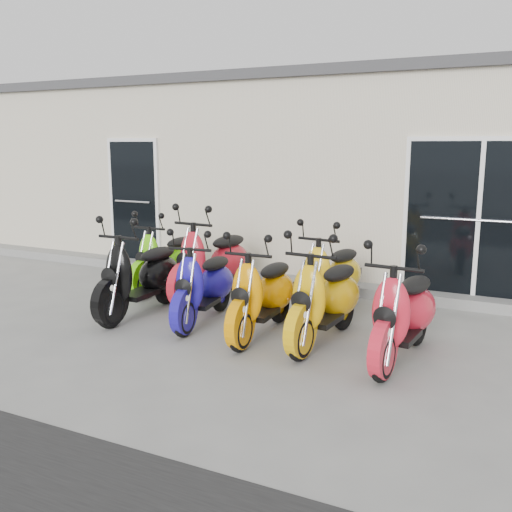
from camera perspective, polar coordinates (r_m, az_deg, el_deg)
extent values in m
plane|color=gray|center=(7.22, -2.10, -6.68)|extent=(80.00, 80.00, 0.00)
cube|color=beige|center=(11.73, 10.01, 8.00)|extent=(14.00, 6.00, 3.20)
cube|color=#3F3F42|center=(11.77, 10.30, 16.19)|extent=(14.20, 6.20, 0.16)
cube|color=gray|center=(8.97, 3.99, -2.66)|extent=(14.00, 0.40, 0.15)
cube|color=black|center=(10.50, -12.07, 5.71)|extent=(1.07, 0.08, 2.22)
cube|color=black|center=(8.31, 21.40, 3.81)|extent=(2.02, 0.08, 2.22)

